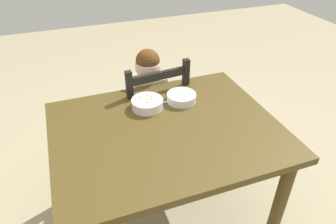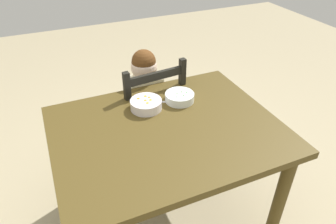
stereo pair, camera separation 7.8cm
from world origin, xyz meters
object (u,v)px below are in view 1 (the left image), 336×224
Objects in this scene: dining_table at (166,143)px; spoon at (157,102)px; bowl_of_peas at (181,97)px; child_figure at (150,96)px; bowl_of_carrots at (147,103)px; dining_chair at (152,117)px.

spoon is (0.03, 0.24, 0.11)m from dining_table.
dining_table is at bearing -129.14° from bowl_of_peas.
child_figure is 5.33× the size of bowl_of_carrots.
dining_chair is 5.11× the size of bowl_of_carrots.
dining_table is 0.55m from dining_chair.
dining_table is 1.23× the size of child_figure.
dining_table is 0.31m from bowl_of_peas.
bowl_of_carrots reaches higher than spoon.
bowl_of_peas is at bearing 50.86° from dining_table.
bowl_of_peas is at bearing -70.19° from child_figure.
bowl_of_carrots is at bearing -155.03° from spoon.
bowl_of_peas is 1.24× the size of spoon.
spoon reaches higher than dining_table.
dining_table is at bearing -97.67° from child_figure.
spoon is (0.07, 0.03, -0.03)m from bowl_of_carrots.
child_figure is 0.34m from bowl_of_peas.
bowl_of_carrots is (-0.04, 0.21, 0.14)m from dining_table.
bowl_of_carrots reaches higher than bowl_of_peas.
child_figure reaches higher than bowl_of_peas.
dining_chair reaches higher than dining_table.
bowl_of_peas reaches higher than spoon.
child_figure is at bearing 109.81° from bowl_of_peas.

